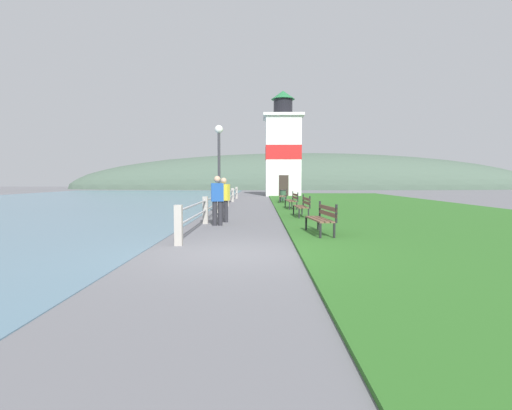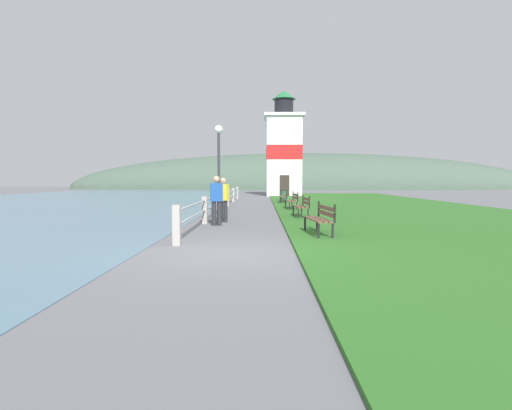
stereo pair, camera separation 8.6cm
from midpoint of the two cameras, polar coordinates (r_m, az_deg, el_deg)
The scene contains 14 objects.
ground_plane at distance 8.66m, azimuth -3.58°, elevation -6.89°, with size 160.00×160.00×0.00m, color slate.
grass_verge at distance 23.96m, azimuth 17.28°, elevation -0.23°, with size 12.00×43.31×0.06m.
water_strip at distance 27.23m, azimuth -31.59°, elevation -0.21°, with size 24.00×69.30×0.01m.
seawall_railing at distance 21.38m, azimuth -4.53°, elevation 0.92°, with size 0.18×23.73×0.98m.
park_bench_near at distance 11.36m, azimuth 9.50°, elevation -1.69°, with size 0.65×1.75×0.94m.
park_bench_midway at distance 16.57m, azimuth 6.81°, elevation 0.01°, with size 0.55×1.75×0.94m.
park_bench_far at distance 21.12m, azimuth 5.36°, elevation 0.80°, with size 0.58×1.92×0.94m.
park_bench_by_lighthouse at distance 26.86m, azimuth 4.20°, elevation 1.41°, with size 0.60×1.76×0.94m.
lighthouse at distance 39.30m, azimuth 4.04°, elevation 7.76°, with size 3.83×3.83×10.16m.
person_strolling at distance 14.87m, azimuth -4.54°, elevation 0.99°, with size 0.46×0.35×1.65m.
person_by_railing at distance 13.77m, azimuth -5.48°, elevation 0.90°, with size 0.45×0.29×1.71m.
trash_bin at distance 28.80m, azimuth 4.07°, elevation 1.34°, with size 0.54×0.54×0.84m.
lamp_post at distance 17.72m, azimuth -5.20°, elevation 7.37°, with size 0.36×0.36×3.96m.
distant_hillside at distance 67.78m, azimuth 7.06°, elevation 2.29°, with size 80.00×16.00×12.00m.
Camera 2 is at (0.70, -8.49, 1.58)m, focal length 28.00 mm.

